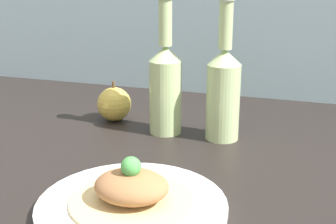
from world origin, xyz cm
name	(u,v)px	position (x,y,z in cm)	size (l,w,h in cm)	color
ground_plane	(140,188)	(0.00, 0.00, -2.00)	(180.00, 110.00, 4.00)	black
plate	(132,205)	(2.91, -10.48, 0.88)	(26.65, 26.65, 1.66)	white
plated_food	(132,189)	(2.91, -10.48, 3.46)	(17.36, 17.36, 6.81)	#D6BC7F
cider_bottle_left	(165,84)	(-2.35, 21.03, 10.09)	(6.46, 6.46, 27.74)	#B7D18E
cider_bottle_right	(223,89)	(9.25, 21.03, 10.09)	(6.46, 6.46, 27.74)	#B7D18E
apple	(114,104)	(-15.23, 24.74, 3.69)	(7.37, 7.37, 8.78)	gold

